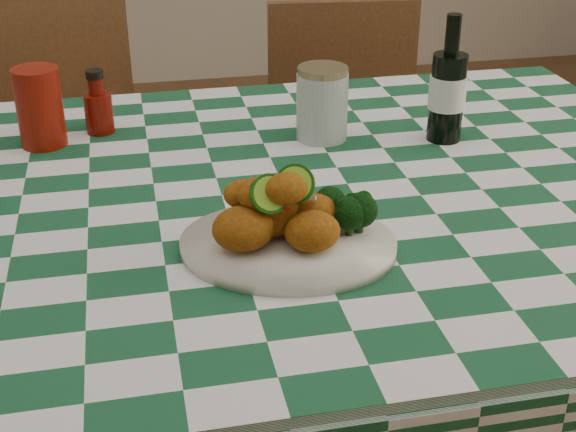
{
  "coord_description": "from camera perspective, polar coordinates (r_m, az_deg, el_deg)",
  "views": [
    {
      "loc": [
        -0.13,
        -1.13,
        1.34
      ],
      "look_at": [
        0.07,
        -0.19,
        0.84
      ],
      "focal_mm": 50.0,
      "sensor_mm": 36.0,
      "label": 1
    }
  ],
  "objects": [
    {
      "name": "broccoli_side",
      "position": [
        1.11,
        4.16,
        0.29
      ],
      "size": [
        0.07,
        0.07,
        0.06
      ],
      "primitive_type": null,
      "color": "black",
      "rests_on": "plate"
    },
    {
      "name": "wooden_chair_right",
      "position": [
        2.12,
        4.46,
        2.38
      ],
      "size": [
        0.44,
        0.46,
        0.87
      ],
      "primitive_type": null,
      "rotation": [
        0.0,
        0.0,
        -0.1
      ],
      "color": "#472814",
      "rests_on": "ground"
    },
    {
      "name": "mason_jar",
      "position": [
        1.46,
        2.44,
        8.02
      ],
      "size": [
        0.11,
        0.11,
        0.13
      ],
      "primitive_type": null,
      "rotation": [
        0.0,
        0.0,
        -0.31
      ],
      "color": "#B2BCBA",
      "rests_on": "dining_table"
    },
    {
      "name": "plate",
      "position": [
        1.1,
        -0.0,
        -2.12
      ],
      "size": [
        0.35,
        0.3,
        0.02
      ],
      "primitive_type": null,
      "rotation": [
        0.0,
        0.0,
        -0.26
      ],
      "color": "silver",
      "rests_on": "dining_table"
    },
    {
      "name": "ketchup_bottle",
      "position": [
        1.53,
        -13.39,
        7.92
      ],
      "size": [
        0.05,
        0.05,
        0.12
      ],
      "primitive_type": null,
      "rotation": [
        0.0,
        0.0,
        -0.05
      ],
      "color": "#660D05",
      "rests_on": "dining_table"
    },
    {
      "name": "dining_table",
      "position": [
        1.48,
        -4.14,
        -12.28
      ],
      "size": [
        1.66,
        1.06,
        0.79
      ],
      "primitive_type": null,
      "color": "#19502E",
      "rests_on": "ground"
    },
    {
      "name": "beer_bottle",
      "position": [
        1.46,
        11.35,
        9.53
      ],
      "size": [
        0.07,
        0.07,
        0.23
      ],
      "primitive_type": null,
      "rotation": [
        0.0,
        0.0,
        -0.13
      ],
      "color": "black",
      "rests_on": "dining_table"
    },
    {
      "name": "wooden_chair_left",
      "position": [
        2.08,
        -13.69,
        1.99
      ],
      "size": [
        0.57,
        0.58,
        0.93
      ],
      "primitive_type": null,
      "rotation": [
        0.0,
        0.0,
        0.42
      ],
      "color": "#472814",
      "rests_on": "ground"
    },
    {
      "name": "red_tumbler",
      "position": [
        1.49,
        -17.25,
        7.39
      ],
      "size": [
        0.08,
        0.08,
        0.14
      ],
      "primitive_type": "cylinder",
      "rotation": [
        0.0,
        0.0,
        -0.01
      ],
      "color": "maroon",
      "rests_on": "dining_table"
    },
    {
      "name": "fried_chicken_pile",
      "position": [
        1.07,
        -0.27,
        0.61
      ],
      "size": [
        0.16,
        0.12,
        0.1
      ],
      "primitive_type": null,
      "color": "#9A570E",
      "rests_on": "plate"
    }
  ]
}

